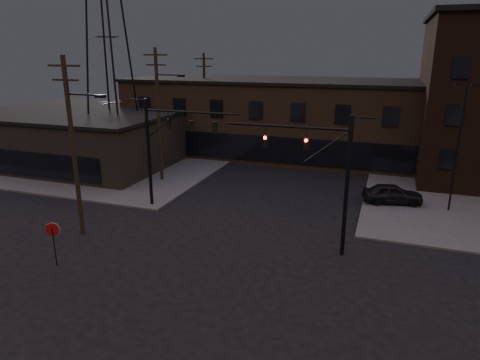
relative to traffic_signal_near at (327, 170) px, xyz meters
name	(u,v)px	position (x,y,z in m)	size (l,w,h in m)	color
ground	(206,272)	(-5.36, -4.50, -4.93)	(140.00, 140.00, 0.00)	black
sidewalk_nw	(109,151)	(-27.36, 17.50, -4.86)	(30.00, 30.00, 0.15)	#474744
building_row	(309,120)	(-5.36, 23.50, -0.93)	(40.00, 12.00, 8.00)	#4D3728
building_left	(87,142)	(-25.36, 11.50, -2.43)	(16.00, 12.00, 5.00)	black
traffic_signal_near	(327,170)	(0.00, 0.00, 0.00)	(7.12, 0.24, 8.00)	black
traffic_signal_far	(164,142)	(-12.07, 3.50, 0.08)	(7.12, 0.24, 8.00)	black
stop_sign	(53,234)	(-13.36, -6.49, -3.09)	(0.72, 0.33, 2.48)	black
utility_pole_near	(74,144)	(-14.79, -2.50, 0.94)	(3.70, 0.28, 11.00)	black
utility_pole_mid	(159,113)	(-15.79, 9.50, 1.19)	(3.70, 0.28, 11.50)	black
utility_pole_far	(205,101)	(-16.86, 21.50, 0.85)	(2.20, 0.28, 11.00)	black
transmission_tower	(107,37)	(-23.36, 13.50, 7.57)	(7.00, 7.00, 25.00)	black
lot_light_a	(459,137)	(7.64, 9.50, 0.58)	(1.50, 0.28, 9.14)	black
parked_car_lot_a	(392,194)	(3.73, 9.71, -4.04)	(1.76, 4.37, 1.49)	black
car_crossing	(303,154)	(-5.43, 21.09, -4.24)	(1.47, 4.21, 1.39)	black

